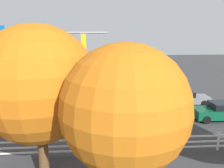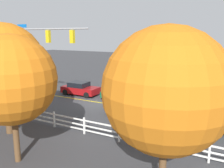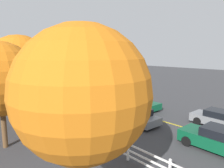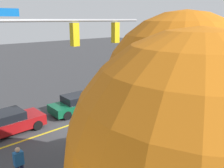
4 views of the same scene
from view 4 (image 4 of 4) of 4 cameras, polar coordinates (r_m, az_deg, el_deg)
The scene contains 12 objects.
ground_plane at distance 17.07m, azimuth -9.62°, elevation -9.42°, with size 120.00×120.00×0.00m, color #38383A.
lane_center_stripe at distance 19.33m, azimuth 0.39°, elevation -6.20°, with size 28.00×0.16×0.01m, color gold.
signal_assembly at distance 10.24m, azimuth -15.15°, elevation 4.39°, with size 7.87×0.38×7.39m.
car_0 at distance 23.14m, azimuth 16.88°, elevation -1.43°, with size 4.21×1.99×1.47m.
car_1 at distance 18.11m, azimuth 6.34°, elevation -5.61°, with size 4.31×2.13×1.32m.
car_2 at distance 16.82m, azimuth -23.05°, elevation -8.29°, with size 4.09×2.03×1.42m.
car_3 at distance 24.54m, azimuth 6.96°, elevation -0.08°, with size 4.61×1.98×1.37m.
car_4 at distance 19.03m, azimuth -7.92°, elevation -4.58°, with size 4.63×2.11×1.40m.
pedestrian at distance 11.82m, azimuth -21.13°, elevation -17.05°, with size 0.40×0.26×1.69m.
white_rail_fence at distance 14.41m, azimuth 16.83°, elevation -12.05°, with size 26.10×0.10×1.15m.
tree_2 at distance 4.57m, azimuth 18.17°, elevation -15.73°, with size 4.36×4.36×6.92m.
tree_4 at distance 8.18m, azimuth 15.91°, elevation -1.75°, with size 5.12×5.12×7.31m.
Camera 4 is at (8.30, 13.17, 7.01)m, focal length 38.68 mm.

